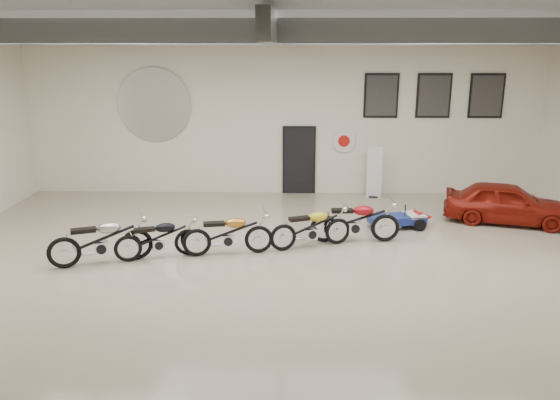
{
  "coord_description": "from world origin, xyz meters",
  "views": [
    {
      "loc": [
        0.26,
        -11.03,
        4.55
      ],
      "look_at": [
        0.0,
        1.2,
        1.1
      ],
      "focal_mm": 35.0,
      "sensor_mm": 36.0,
      "label": 1
    }
  ],
  "objects_px": {
    "motorcycle_yellow": "(311,227)",
    "vintage_car": "(507,203)",
    "motorcycle_black": "(158,237)",
    "motorcycle_gold": "(228,233)",
    "motorcycle_red": "(355,220)",
    "banner_stand": "(374,171)",
    "motorcycle_silver": "(100,239)",
    "go_kart": "(402,216)"
  },
  "relations": [
    {
      "from": "motorcycle_yellow",
      "to": "vintage_car",
      "type": "height_order",
      "value": "vintage_car"
    },
    {
      "from": "motorcycle_black",
      "to": "motorcycle_gold",
      "type": "bearing_deg",
      "value": -10.94
    },
    {
      "from": "motorcycle_yellow",
      "to": "motorcycle_gold",
      "type": "bearing_deg",
      "value": 175.01
    },
    {
      "from": "motorcycle_red",
      "to": "vintage_car",
      "type": "height_order",
      "value": "same"
    },
    {
      "from": "banner_stand",
      "to": "motorcycle_silver",
      "type": "bearing_deg",
      "value": -131.47
    },
    {
      "from": "motorcycle_black",
      "to": "go_kart",
      "type": "relative_size",
      "value": 1.06
    },
    {
      "from": "motorcycle_red",
      "to": "motorcycle_black",
      "type": "bearing_deg",
      "value": -168.29
    },
    {
      "from": "motorcycle_yellow",
      "to": "go_kart",
      "type": "height_order",
      "value": "motorcycle_yellow"
    },
    {
      "from": "banner_stand",
      "to": "vintage_car",
      "type": "bearing_deg",
      "value": -29.51
    },
    {
      "from": "motorcycle_gold",
      "to": "motorcycle_red",
      "type": "relative_size",
      "value": 0.95
    },
    {
      "from": "motorcycle_red",
      "to": "banner_stand",
      "type": "bearing_deg",
      "value": 72.93
    },
    {
      "from": "motorcycle_red",
      "to": "go_kart",
      "type": "height_order",
      "value": "motorcycle_red"
    },
    {
      "from": "banner_stand",
      "to": "motorcycle_silver",
      "type": "distance_m",
      "value": 8.7
    },
    {
      "from": "motorcycle_black",
      "to": "motorcycle_gold",
      "type": "xyz_separation_m",
      "value": [
        1.52,
        0.25,
        0.03
      ]
    },
    {
      "from": "motorcycle_silver",
      "to": "motorcycle_red",
      "type": "distance_m",
      "value": 5.83
    },
    {
      "from": "motorcycle_yellow",
      "to": "go_kart",
      "type": "bearing_deg",
      "value": 11.6
    },
    {
      "from": "motorcycle_silver",
      "to": "motorcycle_yellow",
      "type": "height_order",
      "value": "motorcycle_silver"
    },
    {
      "from": "motorcycle_gold",
      "to": "vintage_car",
      "type": "height_order",
      "value": "vintage_car"
    },
    {
      "from": "motorcycle_silver",
      "to": "motorcycle_gold",
      "type": "relative_size",
      "value": 1.07
    },
    {
      "from": "motorcycle_yellow",
      "to": "banner_stand",
      "type": "bearing_deg",
      "value": 44.79
    },
    {
      "from": "motorcycle_silver",
      "to": "go_kart",
      "type": "xyz_separation_m",
      "value": [
        6.98,
        2.6,
        -0.24
      ]
    },
    {
      "from": "motorcycle_yellow",
      "to": "go_kart",
      "type": "relative_size",
      "value": 1.12
    },
    {
      "from": "motorcycle_gold",
      "to": "motorcycle_yellow",
      "type": "bearing_deg",
      "value": 4.82
    },
    {
      "from": "motorcycle_yellow",
      "to": "vintage_car",
      "type": "bearing_deg",
      "value": 0.65
    },
    {
      "from": "motorcycle_gold",
      "to": "motorcycle_red",
      "type": "distance_m",
      "value": 3.09
    },
    {
      "from": "motorcycle_gold",
      "to": "vintage_car",
      "type": "bearing_deg",
      "value": 9.0
    },
    {
      "from": "go_kart",
      "to": "banner_stand",
      "type": "bearing_deg",
      "value": 82.94
    },
    {
      "from": "motorcycle_silver",
      "to": "motorcycle_black",
      "type": "height_order",
      "value": "motorcycle_silver"
    },
    {
      "from": "motorcycle_silver",
      "to": "motorcycle_yellow",
      "type": "distance_m",
      "value": 4.69
    },
    {
      "from": "motorcycle_black",
      "to": "motorcycle_yellow",
      "type": "distance_m",
      "value": 3.49
    },
    {
      "from": "motorcycle_gold",
      "to": "vintage_car",
      "type": "relative_size",
      "value": 0.62
    },
    {
      "from": "motorcycle_red",
      "to": "go_kart",
      "type": "bearing_deg",
      "value": 36.03
    },
    {
      "from": "motorcycle_black",
      "to": "go_kart",
      "type": "xyz_separation_m",
      "value": [
        5.82,
        2.24,
        -0.17
      ]
    },
    {
      "from": "motorcycle_red",
      "to": "vintage_car",
      "type": "bearing_deg",
      "value": 17.89
    },
    {
      "from": "motorcycle_gold",
      "to": "motorcycle_red",
      "type": "xyz_separation_m",
      "value": [
        2.95,
        0.91,
        0.03
      ]
    },
    {
      "from": "banner_stand",
      "to": "motorcycle_gold",
      "type": "bearing_deg",
      "value": -120.13
    },
    {
      "from": "motorcycle_silver",
      "to": "motorcycle_red",
      "type": "bearing_deg",
      "value": -5.69
    },
    {
      "from": "banner_stand",
      "to": "motorcycle_gold",
      "type": "relative_size",
      "value": 0.85
    },
    {
      "from": "motorcycle_silver",
      "to": "motorcycle_gold",
      "type": "height_order",
      "value": "motorcycle_silver"
    },
    {
      "from": "motorcycle_black",
      "to": "motorcycle_yellow",
      "type": "relative_size",
      "value": 0.95
    },
    {
      "from": "banner_stand",
      "to": "vintage_car",
      "type": "relative_size",
      "value": 0.53
    },
    {
      "from": "motorcycle_silver",
      "to": "motorcycle_red",
      "type": "xyz_separation_m",
      "value": [
        5.63,
        1.51,
        -0.01
      ]
    }
  ]
}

